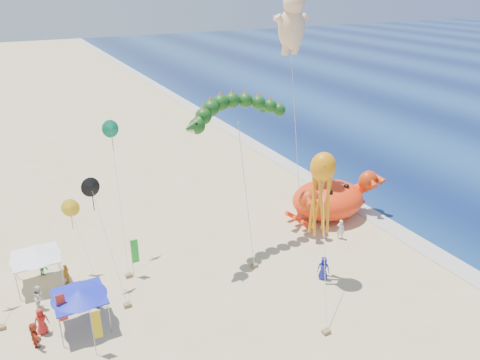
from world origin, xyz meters
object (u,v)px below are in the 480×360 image
(octopus_kite, at_px, (322,188))
(canopy_blue, at_px, (79,294))
(cherub_kite, at_px, (292,21))
(crab_inflatable, at_px, (329,199))
(canopy_white, at_px, (35,254))
(dragon_kite, at_px, (236,114))

(octopus_kite, relative_size, canopy_blue, 2.88)
(cherub_kite, bearing_deg, crab_inflatable, -50.70)
(cherub_kite, distance_m, canopy_blue, 26.31)
(canopy_white, bearing_deg, crab_inflatable, -2.39)
(crab_inflatable, height_order, octopus_kite, octopus_kite)
(crab_inflatable, xyz_separation_m, cherub_kite, (-2.67, 3.26, 15.28))
(dragon_kite, bearing_deg, canopy_white, 173.99)
(dragon_kite, xyz_separation_m, canopy_blue, (-13.11, -4.46, -8.67))
(cherub_kite, height_order, octopus_kite, cherub_kite)
(cherub_kite, xyz_separation_m, octopus_kite, (-3.99, -10.58, -9.89))
(octopus_kite, bearing_deg, dragon_kite, 114.86)
(canopy_blue, distance_m, canopy_white, 6.36)
(dragon_kite, height_order, canopy_white, dragon_kite)
(crab_inflatable, xyz_separation_m, canopy_white, (-24.88, 1.04, 0.65))
(crab_inflatable, relative_size, cherub_kite, 0.48)
(canopy_blue, bearing_deg, canopy_white, 108.05)
(canopy_white, bearing_deg, dragon_kite, -6.01)
(crab_inflatable, relative_size, canopy_blue, 2.74)
(octopus_kite, height_order, canopy_white, octopus_kite)
(dragon_kite, distance_m, octopus_kite, 8.43)
(dragon_kite, xyz_separation_m, cherub_kite, (7.13, 3.81, 5.96))
(dragon_kite, bearing_deg, octopus_kite, -65.14)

